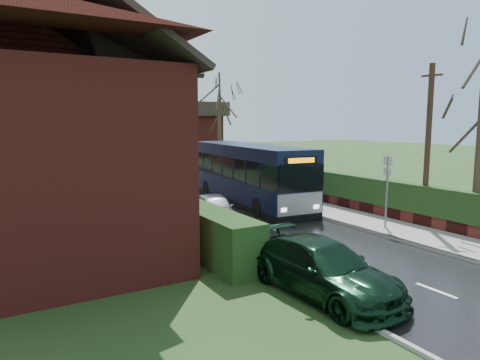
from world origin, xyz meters
TOP-DOWN VIEW (x-y plane):
  - ground at (0.00, 0.00)m, footprint 140.00×140.00m
  - road at (0.00, 10.00)m, footprint 6.00×100.00m
  - pavement at (4.25, 10.00)m, footprint 2.50×100.00m
  - kerb_right at (3.05, 10.00)m, footprint 0.12×100.00m
  - kerb_left at (-3.05, 10.00)m, footprint 0.12×100.00m
  - front_hedge at (-3.90, 5.00)m, footprint 1.20×16.00m
  - picket_fence at (-3.15, 5.00)m, footprint 0.10×16.00m
  - right_wall_hedge at (5.80, 10.00)m, footprint 0.60×50.00m
  - brick_house at (-8.73, 4.78)m, footprint 9.30×14.60m
  - bus at (2.20, 7.20)m, footprint 3.40×10.83m
  - car_silver at (-1.50, 3.97)m, footprint 2.30×4.00m
  - car_green at (-2.72, -4.58)m, footprint 2.13×4.87m
  - car_distant at (1.51, 40.33)m, footprint 1.96×4.35m
  - bus_stop_sign at (4.00, -0.81)m, footprint 0.10×0.47m
  - telegraph_pole at (5.80, -1.29)m, footprint 0.23×0.88m
  - tree_right_far at (7.76, 21.20)m, footprint 4.79×4.79m

SIDE VIEW (x-z plane):
  - ground at x=0.00m, z-range 0.00..0.00m
  - road at x=0.00m, z-range 0.00..0.02m
  - kerb_left at x=-3.05m, z-range 0.00..0.10m
  - pavement at x=4.25m, z-range 0.00..0.14m
  - kerb_right at x=3.05m, z-range 0.00..0.14m
  - picket_fence at x=-3.15m, z-range 0.00..0.90m
  - car_silver at x=-1.50m, z-range 0.00..1.28m
  - car_distant at x=1.51m, z-range 0.00..1.39m
  - car_green at x=-2.72m, z-range 0.00..1.39m
  - front_hedge at x=-3.90m, z-range 0.00..1.60m
  - right_wall_hedge at x=5.80m, z-range 0.12..1.92m
  - bus at x=2.20m, z-range -0.01..3.22m
  - bus_stop_sign at x=4.00m, z-range 0.50..3.61m
  - telegraph_pole at x=5.80m, z-range 0.04..6.87m
  - brick_house at x=-8.73m, z-range -0.77..9.53m
  - tree_right_far at x=7.76m, z-range 2.29..11.54m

